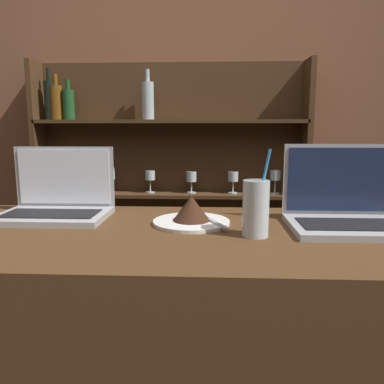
# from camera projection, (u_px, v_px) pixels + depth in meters

# --- Properties ---
(back_wall) EXTENTS (7.00, 0.06, 2.70)m
(back_wall) POSITION_uv_depth(u_px,v_px,m) (185.00, 125.00, 2.28)
(back_wall) COLOR brown
(back_wall) RESTS_ON ground_plane
(back_shelf) EXTENTS (1.59, 0.18, 1.71)m
(back_shelf) POSITION_uv_depth(u_px,v_px,m) (168.00, 199.00, 2.28)
(back_shelf) COLOR #472D19
(back_shelf) RESTS_ON ground_plane
(laptop_near) EXTENTS (0.32, 0.22, 0.21)m
(laptop_near) POSITION_uv_depth(u_px,v_px,m) (57.00, 202.00, 1.15)
(laptop_near) COLOR #ADADB2
(laptop_near) RESTS_ON bar_counter
(laptop_far) EXTENTS (0.32, 0.24, 0.22)m
(laptop_far) POSITION_uv_depth(u_px,v_px,m) (346.00, 210.00, 1.03)
(laptop_far) COLOR #ADADB2
(laptop_far) RESTS_ON bar_counter
(cake_plate) EXTENTS (0.22, 0.22, 0.08)m
(cake_plate) POSITION_uv_depth(u_px,v_px,m) (191.00, 214.00, 1.06)
(cake_plate) COLOR white
(cake_plate) RESTS_ON bar_counter
(water_glass) EXTENTS (0.07, 0.07, 0.22)m
(water_glass) POSITION_uv_depth(u_px,v_px,m) (256.00, 208.00, 0.93)
(water_glass) COLOR silver
(water_glass) RESTS_ON bar_counter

